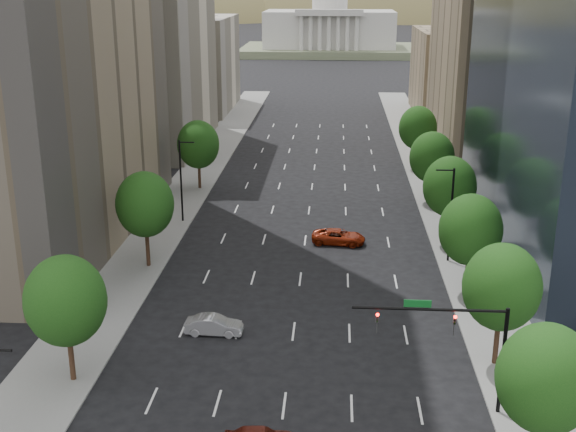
% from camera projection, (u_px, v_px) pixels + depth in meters
% --- Properties ---
extents(sidewalk_left, '(6.00, 200.00, 0.15)m').
position_uv_depth(sidewalk_left, '(154.00, 236.00, 74.62)').
color(sidewalk_left, slate).
rests_on(sidewalk_left, ground).
extents(sidewalk_right, '(6.00, 200.00, 0.15)m').
position_uv_depth(sidewalk_right, '(461.00, 243.00, 72.68)').
color(sidewalk_right, slate).
rests_on(sidewalk_right, ground).
extents(midrise_cream_left, '(14.00, 30.00, 35.00)m').
position_uv_depth(midrise_cream_left, '(153.00, 31.00, 110.60)').
color(midrise_cream_left, beige).
rests_on(midrise_cream_left, ground).
extents(filler_left, '(14.00, 26.00, 18.00)m').
position_uv_depth(filler_left, '(196.00, 64.00, 144.54)').
color(filler_left, beige).
rests_on(filler_left, ground).
extents(parking_tan_right, '(14.00, 30.00, 30.00)m').
position_uv_depth(parking_tan_right, '(491.00, 52.00, 105.40)').
color(parking_tan_right, '#8C7759').
rests_on(parking_tan_right, ground).
extents(filler_right, '(14.00, 26.00, 16.00)m').
position_uv_depth(filler_right, '(454.00, 73.00, 138.88)').
color(filler_right, '#8C7759').
rests_on(filler_right, ground).
extents(tree_right_0, '(5.20, 5.20, 8.39)m').
position_uv_depth(tree_right_0, '(546.00, 379.00, 37.92)').
color(tree_right_0, '#382316').
rests_on(tree_right_0, ground).
extents(tree_right_1, '(5.20, 5.20, 8.75)m').
position_uv_depth(tree_right_1, '(502.00, 287.00, 48.25)').
color(tree_right_1, '#382316').
rests_on(tree_right_1, ground).
extents(tree_right_2, '(5.20, 5.20, 8.61)m').
position_uv_depth(tree_right_2, '(470.00, 230.00, 59.68)').
color(tree_right_2, '#382316').
rests_on(tree_right_2, ground).
extents(tree_right_3, '(5.20, 5.20, 8.89)m').
position_uv_depth(tree_right_3, '(450.00, 187.00, 70.97)').
color(tree_right_3, '#382316').
rests_on(tree_right_3, ground).
extents(tree_right_4, '(5.20, 5.20, 8.46)m').
position_uv_depth(tree_right_4, '(432.00, 157.00, 84.38)').
color(tree_right_4, '#382316').
rests_on(tree_right_4, ground).
extents(tree_right_5, '(5.20, 5.20, 8.75)m').
position_uv_depth(tree_right_5, '(418.00, 128.00, 99.47)').
color(tree_right_5, '#382316').
rests_on(tree_right_5, ground).
extents(tree_left_0, '(5.20, 5.20, 8.75)m').
position_uv_depth(tree_left_0, '(66.00, 301.00, 46.21)').
color(tree_left_0, '#382316').
rests_on(tree_left_0, ground).
extents(tree_left_1, '(5.20, 5.20, 8.97)m').
position_uv_depth(tree_left_1, '(145.00, 204.00, 65.11)').
color(tree_left_1, '#382316').
rests_on(tree_left_1, ground).
extents(tree_left_2, '(5.20, 5.20, 8.68)m').
position_uv_depth(tree_left_2, '(198.00, 144.00, 89.87)').
color(tree_left_2, '#382316').
rests_on(tree_left_2, ground).
extents(streetlight_rn, '(1.70, 0.20, 9.00)m').
position_uv_depth(streetlight_rn, '(450.00, 212.00, 66.59)').
color(streetlight_rn, black).
rests_on(streetlight_rn, ground).
extents(streetlight_ln, '(1.70, 0.20, 9.00)m').
position_uv_depth(streetlight_ln, '(182.00, 179.00, 77.76)').
color(streetlight_ln, black).
rests_on(streetlight_ln, ground).
extents(traffic_signal, '(9.12, 0.40, 7.38)m').
position_uv_depth(traffic_signal, '(463.00, 336.00, 42.95)').
color(traffic_signal, black).
rests_on(traffic_signal, ground).
extents(capitol, '(60.00, 40.00, 35.20)m').
position_uv_depth(capitol, '(329.00, 29.00, 250.97)').
color(capitol, '#596647').
rests_on(capitol, ground).
extents(foothills, '(720.00, 413.00, 263.00)m').
position_uv_depth(foothills, '(376.00, 59.00, 594.90)').
color(foothills, olive).
rests_on(foothills, ground).
extents(car_silver, '(4.32, 1.61, 1.41)m').
position_uv_depth(car_silver, '(214.00, 325.00, 54.11)').
color(car_silver, '#9E9EA3').
rests_on(car_silver, ground).
extents(car_red_far, '(5.51, 2.99, 1.47)m').
position_uv_depth(car_red_far, '(339.00, 237.00, 72.53)').
color(car_red_far, maroon).
rests_on(car_red_far, ground).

